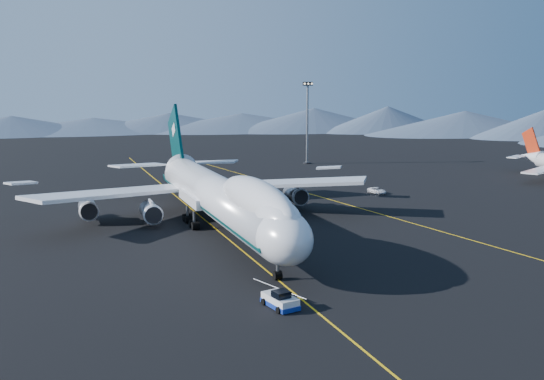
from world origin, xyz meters
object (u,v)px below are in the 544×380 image
object	(u,v)px
pushback_tug	(280,301)
floodlight_mast	(307,123)
service_van	(377,190)
boeing_747	(218,195)

from	to	relation	value
pushback_tug	floodlight_mast	bearing A→B (deg)	53.71
pushback_tug	floodlight_mast	world-z (taller)	floodlight_mast
service_van	floodlight_mast	xyz separation A→B (m)	(6.95, 53.55, 11.69)
boeing_747	pushback_tug	bearing A→B (deg)	-94.88
pushback_tug	floodlight_mast	size ratio (longest dim) A/B	0.20
boeing_747	floodlight_mast	size ratio (longest dim) A/B	2.98
boeing_747	pushback_tug	distance (m)	35.67
floodlight_mast	service_van	bearing A→B (deg)	-97.39
pushback_tug	service_van	xyz separation A→B (m)	(44.49, 56.97, 0.03)
boeing_747	pushback_tug	xyz separation A→B (m)	(-3.00, -35.16, -5.20)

